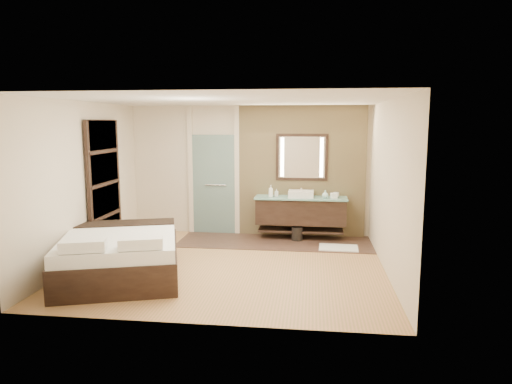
# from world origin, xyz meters

# --- Properties ---
(floor) EXTENTS (5.00, 5.00, 0.00)m
(floor) POSITION_xyz_m (0.00, 0.00, 0.00)
(floor) COLOR olive
(floor) RESTS_ON ground
(tile_strip) EXTENTS (3.80, 1.30, 0.01)m
(tile_strip) POSITION_xyz_m (0.60, 1.60, 0.01)
(tile_strip) COLOR #34221C
(tile_strip) RESTS_ON floor
(stone_wall) EXTENTS (2.60, 0.08, 2.70)m
(stone_wall) POSITION_xyz_m (1.10, 2.21, 1.35)
(stone_wall) COLOR tan
(stone_wall) RESTS_ON floor
(vanity) EXTENTS (1.85, 0.55, 0.88)m
(vanity) POSITION_xyz_m (1.10, 1.92, 0.58)
(vanity) COLOR black
(vanity) RESTS_ON stone_wall
(mirror_unit) EXTENTS (1.06, 0.04, 0.96)m
(mirror_unit) POSITION_xyz_m (1.10, 2.16, 1.65)
(mirror_unit) COLOR black
(mirror_unit) RESTS_ON stone_wall
(frosted_door) EXTENTS (1.10, 0.12, 2.70)m
(frosted_door) POSITION_xyz_m (-0.75, 2.20, 1.14)
(frosted_door) COLOR #9DC7C2
(frosted_door) RESTS_ON floor
(shoji_partition) EXTENTS (0.06, 1.20, 2.40)m
(shoji_partition) POSITION_xyz_m (-2.43, 0.60, 1.21)
(shoji_partition) COLOR black
(shoji_partition) RESTS_ON floor
(bed) EXTENTS (2.25, 2.53, 0.82)m
(bed) POSITION_xyz_m (-1.58, -0.75, 0.34)
(bed) COLOR black
(bed) RESTS_ON floor
(bath_mat) EXTENTS (0.74, 0.53, 0.02)m
(bath_mat) POSITION_xyz_m (1.83, 1.25, 0.02)
(bath_mat) COLOR silver
(bath_mat) RESTS_ON floor
(waste_bin) EXTENTS (0.25, 0.25, 0.28)m
(waste_bin) POSITION_xyz_m (1.04, 1.75, 0.14)
(waste_bin) COLOR black
(waste_bin) RESTS_ON floor
(tissue_box) EXTENTS (0.14, 0.14, 0.10)m
(tissue_box) POSITION_xyz_m (1.75, 1.86, 0.92)
(tissue_box) COLOR white
(tissue_box) RESTS_ON vanity
(soap_bottle_a) EXTENTS (0.12, 0.12, 0.25)m
(soap_bottle_a) POSITION_xyz_m (0.50, 1.83, 0.99)
(soap_bottle_a) COLOR white
(soap_bottle_a) RESTS_ON vanity
(soap_bottle_b) EXTENTS (0.07, 0.07, 0.15)m
(soap_bottle_b) POSITION_xyz_m (0.60, 1.94, 0.94)
(soap_bottle_b) COLOR #B2B2B2
(soap_bottle_b) RESTS_ON vanity
(soap_bottle_c) EXTENTS (0.14, 0.14, 0.16)m
(soap_bottle_c) POSITION_xyz_m (1.58, 1.85, 0.94)
(soap_bottle_c) COLOR silver
(soap_bottle_c) RESTS_ON vanity
(cup) EXTENTS (0.17, 0.17, 0.10)m
(cup) POSITION_xyz_m (1.80, 1.95, 0.92)
(cup) COLOR silver
(cup) RESTS_ON vanity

